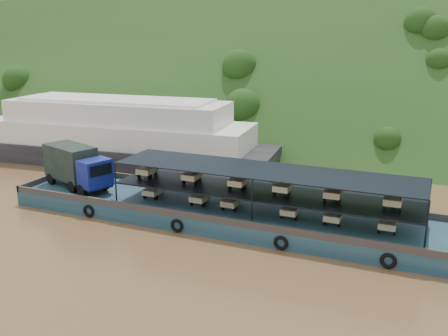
% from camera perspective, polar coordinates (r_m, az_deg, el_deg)
% --- Properties ---
extents(ground, '(160.00, 160.00, 0.00)m').
position_cam_1_polar(ground, '(40.13, 0.96, -5.76)').
color(ground, brown).
rests_on(ground, ground).
extents(hillside, '(140.00, 39.60, 39.60)m').
position_cam_1_polar(hillside, '(73.52, 11.58, 3.73)').
color(hillside, '#1E3B15').
rests_on(hillside, ground).
extents(cargo_barge, '(35.00, 7.18, 4.83)m').
position_cam_1_polar(cargo_barge, '(39.77, -2.34, -4.12)').
color(cargo_barge, '#133145').
rests_on(cargo_barge, ground).
extents(passenger_ferry, '(36.53, 12.30, 7.26)m').
position_cam_1_polar(passenger_ferry, '(57.83, -11.95, 3.76)').
color(passenger_ferry, black).
rests_on(passenger_ferry, ground).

